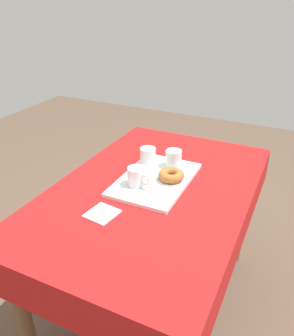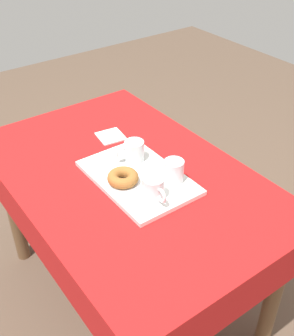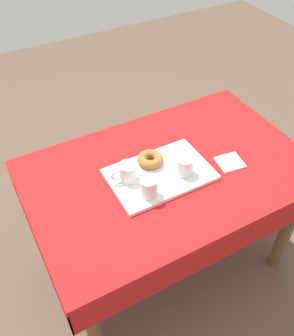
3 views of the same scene
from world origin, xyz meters
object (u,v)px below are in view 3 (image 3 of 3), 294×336
Objects in this scene: serving_tray at (160,174)px; donut_plate_left at (150,163)px; water_glass_near at (149,188)px; paper_napkin at (230,162)px; tea_mug_right at (128,173)px; tea_mug_left at (185,166)px; sugar_donut_left at (150,159)px; dining_table at (169,186)px.

donut_plate_left is (-0.01, 0.07, 0.01)m from serving_tray.
water_glass_near reaches higher than paper_napkin.
serving_tray is at bearing -12.75° from tea_mug_right.
tea_mug_left is 1.00× the size of sugar_donut_left.
sugar_donut_left reaches higher than serving_tray.
dining_table is 0.18m from tea_mug_left.
paper_napkin is (0.23, -0.03, -0.05)m from tea_mug_left.
paper_napkin is at bearing -24.79° from sugar_donut_left.
tea_mug_right reaches higher than donut_plate_left.
tea_mug_right is at bearing 161.43° from tea_mug_left.
tea_mug_right is at bearing -163.00° from donut_plate_left.
serving_tray is 0.08m from sugar_donut_left.
water_glass_near is (-0.16, -0.10, 0.17)m from dining_table.
water_glass_near is (-0.10, -0.09, 0.05)m from serving_tray.
water_glass_near is 0.19m from donut_plate_left.
donut_plate_left is 0.36m from paper_napkin.
water_glass_near reaches higher than sugar_donut_left.
donut_plate_left is 1.06× the size of paper_napkin.
serving_tray is 0.33m from paper_napkin.
tea_mug_right reaches higher than dining_table.
donut_plate_left is at bearing 96.19° from serving_tray.
tea_mug_left is 0.25m from tea_mug_right.
tea_mug_left is 0.16m from donut_plate_left.
donut_plate_left is at bearing 59.23° from water_glass_near.
tea_mug_right is (-0.14, 0.03, 0.05)m from serving_tray.
dining_table is 0.13m from serving_tray.
dining_table is 0.30m from paper_napkin.
sugar_donut_left reaches higher than donut_plate_left.
dining_table is at bearing 12.74° from serving_tray.
tea_mug_right is 0.14m from sugar_donut_left.
paper_napkin is (0.32, -0.08, -0.01)m from serving_tray.
tea_mug_left is 0.99× the size of tea_mug_right.
sugar_donut_left reaches higher than paper_napkin.
serving_tray is 0.12m from tea_mug_left.
tea_mug_right is 0.96× the size of donut_plate_left.
water_glass_near is (-0.20, -0.04, 0.00)m from tea_mug_left.
dining_table is 10.98× the size of tea_mug_right.
dining_table is 10.51× the size of donut_plate_left.
tea_mug_left is 0.16m from sugar_donut_left.
tea_mug_right is 0.48m from paper_napkin.
sugar_donut_left is (-0.01, 0.07, 0.04)m from serving_tray.
tea_mug_left is 0.95× the size of donut_plate_left.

